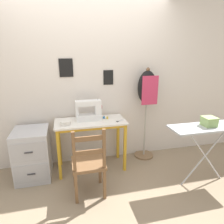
{
  "coord_description": "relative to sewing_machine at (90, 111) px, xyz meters",
  "views": [
    {
      "loc": [
        -0.34,
        -2.51,
        1.74
      ],
      "look_at": [
        0.32,
        0.21,
        0.89
      ],
      "focal_mm": 32.0,
      "sensor_mm": 36.0,
      "label": 1
    }
  ],
  "objects": [
    {
      "name": "ground_plane",
      "position": [
        -0.0,
        -0.29,
        -0.91
      ],
      "size": [
        14.0,
        14.0,
        0.0
      ],
      "primitive_type": "plane",
      "color": "gray"
    },
    {
      "name": "wall_back",
      "position": [
        -0.0,
        0.24,
        0.37
      ],
      "size": [
        10.0,
        0.06,
        2.55
      ],
      "color": "silver",
      "rests_on": "ground_plane"
    },
    {
      "name": "sewing_table",
      "position": [
        -0.0,
        -0.07,
        -0.25
      ],
      "size": [
        1.03,
        0.47,
        0.77
      ],
      "color": "silver",
      "rests_on": "ground_plane"
    },
    {
      "name": "sewing_machine",
      "position": [
        0.0,
        0.0,
        0.0
      ],
      "size": [
        0.38,
        0.18,
        0.32
      ],
      "color": "white",
      "rests_on": "sewing_table"
    },
    {
      "name": "fabric_bowl",
      "position": [
        -0.36,
        -0.14,
        -0.11
      ],
      "size": [
        0.15,
        0.15,
        0.06
      ],
      "color": "silver",
      "rests_on": "sewing_table"
    },
    {
      "name": "scissors",
      "position": [
        0.39,
        -0.17,
        -0.13
      ],
      "size": [
        0.13,
        0.1,
        0.01
      ],
      "color": "silver",
      "rests_on": "sewing_table"
    },
    {
      "name": "thread_spool_near_machine",
      "position": [
        0.21,
        0.0,
        -0.12
      ],
      "size": [
        0.04,
        0.04,
        0.04
      ],
      "color": "#2875C1",
      "rests_on": "sewing_table"
    },
    {
      "name": "thread_spool_mid_table",
      "position": [
        0.25,
        -0.03,
        -0.12
      ],
      "size": [
        0.03,
        0.03,
        0.04
      ],
      "color": "yellow",
      "rests_on": "sewing_table"
    },
    {
      "name": "wooden_chair",
      "position": [
        -0.12,
        -0.65,
        -0.48
      ],
      "size": [
        0.4,
        0.38,
        0.92
      ],
      "color": "brown",
      "rests_on": "ground_plane"
    },
    {
      "name": "filing_cabinet",
      "position": [
        -0.84,
        -0.09,
        -0.55
      ],
      "size": [
        0.47,
        0.52,
        0.71
      ],
      "color": "#B7B7BC",
      "rests_on": "ground_plane"
    },
    {
      "name": "dress_form",
      "position": [
        0.92,
        0.08,
        0.19
      ],
      "size": [
        0.32,
        0.32,
        1.51
      ],
      "color": "#846647",
      "rests_on": "ground_plane"
    },
    {
      "name": "ironing_board",
      "position": [
        1.43,
        -0.77,
        -0.13
      ],
      "size": [
        1.04,
        0.34,
        0.83
      ],
      "color": "#ADB2B7",
      "rests_on": "ground_plane"
    },
    {
      "name": "storage_box",
      "position": [
        1.42,
        -0.76,
        -0.02
      ],
      "size": [
        0.16,
        0.16,
        0.12
      ],
      "color": "#8EB266",
      "rests_on": "ironing_board"
    }
  ]
}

